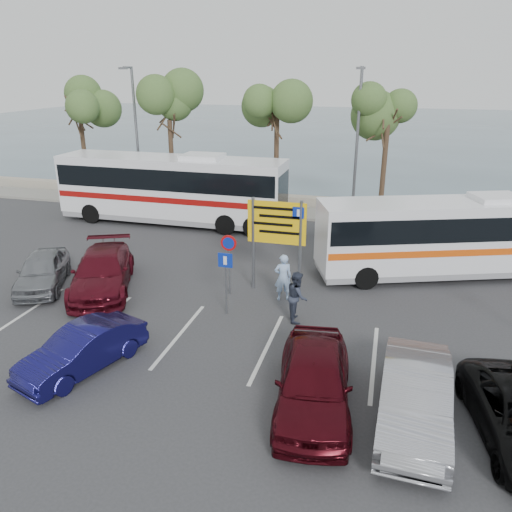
% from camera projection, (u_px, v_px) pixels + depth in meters
% --- Properties ---
extents(ground, '(120.00, 120.00, 0.00)m').
position_uv_depth(ground, '(225.00, 325.00, 16.60)').
color(ground, '#323234').
rests_on(ground, ground).
extents(kerb_strip, '(44.00, 2.40, 0.15)m').
position_uv_depth(kerb_strip, '(300.00, 213.00, 29.23)').
color(kerb_strip, gray).
rests_on(kerb_strip, ground).
extents(seawall, '(48.00, 0.80, 0.60)m').
position_uv_depth(seawall, '(306.00, 201.00, 30.96)').
color(seawall, gray).
rests_on(seawall, ground).
extents(sea, '(140.00, 140.00, 0.00)m').
position_uv_depth(sea, '(359.00, 130.00, 70.85)').
color(sea, '#3C5460').
rests_on(sea, ground).
extents(tree_far_left, '(3.20, 3.20, 7.60)m').
position_uv_depth(tree_far_left, '(78.00, 98.00, 30.46)').
color(tree_far_left, '#382619').
rests_on(tree_far_left, kerb_strip).
extents(tree_left, '(3.20, 3.20, 7.20)m').
position_uv_depth(tree_left, '(169.00, 106.00, 29.11)').
color(tree_left, '#382619').
rests_on(tree_left, kerb_strip).
extents(tree_mid, '(3.20, 3.20, 8.00)m').
position_uv_depth(tree_mid, '(277.00, 95.00, 27.29)').
color(tree_mid, '#382619').
rests_on(tree_mid, kerb_strip).
extents(tree_right, '(3.20, 3.20, 7.40)m').
position_uv_depth(tree_right, '(389.00, 107.00, 26.00)').
color(tree_right, '#382619').
rests_on(tree_right, kerb_strip).
extents(street_lamp_left, '(0.45, 1.15, 8.01)m').
position_uv_depth(street_lamp_left, '(136.00, 130.00, 29.66)').
color(street_lamp_left, slate).
rests_on(street_lamp_left, kerb_strip).
extents(street_lamp_right, '(0.45, 1.15, 8.01)m').
position_uv_depth(street_lamp_right, '(357.00, 137.00, 26.48)').
color(street_lamp_right, slate).
rests_on(street_lamp_right, kerb_strip).
extents(direction_sign, '(2.20, 0.12, 3.60)m').
position_uv_depth(direction_sign, '(277.00, 230.00, 18.39)').
color(direction_sign, slate).
rests_on(direction_sign, ground).
extents(sign_no_stop, '(0.60, 0.08, 2.35)m').
position_uv_depth(sign_no_stop, '(229.00, 255.00, 18.35)').
color(sign_no_stop, slate).
rests_on(sign_no_stop, ground).
extents(sign_parking, '(0.50, 0.07, 2.25)m').
position_uv_depth(sign_parking, '(226.00, 275.00, 16.85)').
color(sign_parking, slate).
rests_on(sign_parking, ground).
extents(lane_markings, '(12.02, 4.20, 0.01)m').
position_uv_depth(lane_markings, '(181.00, 335.00, 15.97)').
color(lane_markings, silver).
rests_on(lane_markings, ground).
extents(coach_bus_left, '(12.42, 2.78, 3.87)m').
position_uv_depth(coach_bus_left, '(172.00, 191.00, 27.05)').
color(coach_bus_left, white).
rests_on(coach_bus_left, ground).
extents(coach_bus_right, '(10.88, 5.89, 3.35)m').
position_uv_depth(coach_bus_right, '(452.00, 239.00, 20.10)').
color(coach_bus_right, white).
rests_on(coach_bus_right, ground).
extents(car_silver_a, '(3.13, 4.29, 1.36)m').
position_uv_depth(car_silver_a, '(42.00, 271.00, 19.31)').
color(car_silver_a, slate).
rests_on(car_silver_a, ground).
extents(car_blue, '(2.50, 4.02, 1.25)m').
position_uv_depth(car_blue, '(82.00, 350.00, 13.95)').
color(car_blue, '#110F4A').
rests_on(car_blue, ground).
extents(car_maroon, '(3.92, 5.50, 1.48)m').
position_uv_depth(car_maroon, '(102.00, 272.00, 19.02)').
color(car_maroon, '#540E19').
rests_on(car_maroon, ground).
extents(car_red, '(2.38, 4.74, 1.55)m').
position_uv_depth(car_red, '(314.00, 380.00, 12.31)').
color(car_red, '#3F0910').
rests_on(car_red, ground).
extents(car_silver_b, '(1.74, 4.53, 1.47)m').
position_uv_depth(car_silver_b, '(415.00, 397.00, 11.74)').
color(car_silver_b, gray).
rests_on(car_silver_b, ground).
extents(pedestrian_near, '(0.75, 0.63, 1.77)m').
position_uv_depth(pedestrian_near, '(283.00, 277.00, 18.15)').
color(pedestrian_near, '#9CBBE3').
rests_on(pedestrian_near, ground).
extents(pedestrian_far, '(0.87, 1.00, 1.74)m').
position_uv_depth(pedestrian_far, '(297.00, 296.00, 16.65)').
color(pedestrian_far, '#2E3445').
rests_on(pedestrian_far, ground).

